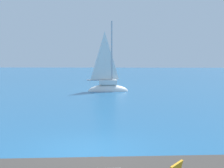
# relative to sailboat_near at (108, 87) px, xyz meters

# --- Properties ---
(ground_plane) EXTENTS (160.00, 160.00, 0.00)m
(ground_plane) POSITION_rel_sailboat_near_xyz_m (0.10, -18.05, -0.39)
(ground_plane) COLOR #236093
(sailboat_near) EXTENTS (3.93, 1.52, 7.19)m
(sailboat_near) POSITION_rel_sailboat_near_xyz_m (0.00, 0.00, 0.00)
(sailboat_near) COLOR white
(sailboat_near) RESTS_ON ground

